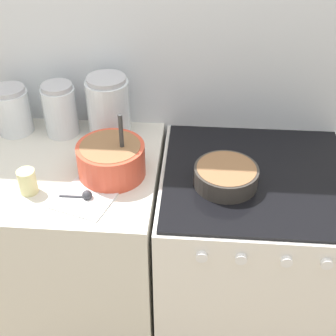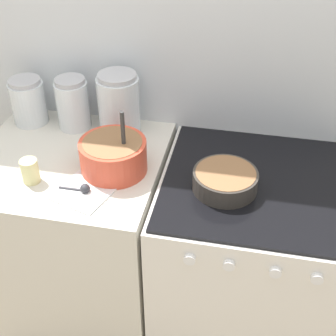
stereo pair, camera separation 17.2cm
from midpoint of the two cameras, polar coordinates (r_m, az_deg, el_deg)
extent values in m
cube|color=silver|center=(1.96, -2.99, 13.34)|extent=(4.51, 0.05, 2.40)
cube|color=silver|center=(2.17, -13.58, -9.43)|extent=(0.75, 0.70, 0.90)
cube|color=white|center=(2.09, 7.15, -10.88)|extent=(0.74, 0.70, 0.88)
cube|color=black|center=(1.79, 8.21, -1.10)|extent=(0.71, 0.67, 0.01)
cylinder|color=white|center=(1.57, 0.95, -10.89)|extent=(0.04, 0.02, 0.04)
cylinder|color=white|center=(1.57, 5.76, -11.11)|extent=(0.04, 0.02, 0.04)
cylinder|color=white|center=(1.58, 11.21, -11.25)|extent=(0.04, 0.02, 0.04)
cylinder|color=white|center=(1.61, 15.87, -11.30)|extent=(0.04, 0.02, 0.04)
cylinder|color=#D84C33|center=(1.76, -9.72, 0.85)|extent=(0.25, 0.25, 0.13)
cylinder|color=#8C603D|center=(1.74, -9.82, 1.65)|extent=(0.22, 0.22, 0.07)
cylinder|color=#333333|center=(1.71, -8.53, 2.87)|extent=(0.02, 0.02, 0.24)
cylinder|color=#38332D|center=(1.71, 4.23, -1.12)|extent=(0.24, 0.24, 0.07)
cylinder|color=#8C603D|center=(1.70, 4.24, -0.92)|extent=(0.22, 0.22, 0.06)
cylinder|color=silver|center=(2.11, -20.64, 6.35)|extent=(0.15, 0.15, 0.18)
cylinder|color=olive|center=(2.13, -20.43, 5.49)|extent=(0.13, 0.13, 0.11)
cylinder|color=#B2B2B7|center=(2.07, -21.25, 8.78)|extent=(0.13, 0.13, 0.02)
cylinder|color=silver|center=(2.03, -15.39, 6.59)|extent=(0.14, 0.14, 0.21)
cylinder|color=red|center=(2.05, -15.21, 5.59)|extent=(0.12, 0.12, 0.12)
cylinder|color=#B2B2B7|center=(1.98, -15.91, 9.42)|extent=(0.13, 0.13, 0.02)
cylinder|color=silver|center=(1.97, -9.77, 7.01)|extent=(0.18, 0.18, 0.25)
cylinder|color=white|center=(1.99, -9.62, 5.78)|extent=(0.15, 0.15, 0.15)
cylinder|color=#B2B2B7|center=(1.90, -10.18, 10.50)|extent=(0.16, 0.16, 0.02)
cylinder|color=beige|center=(1.76, -19.48, -1.68)|extent=(0.06, 0.06, 0.09)
cube|color=white|center=(1.71, -12.37, -3.23)|extent=(0.25, 0.29, 0.01)
cylinder|color=#333338|center=(1.71, -14.48, -3.55)|extent=(0.09, 0.01, 0.01)
sphere|color=#333338|center=(1.69, -12.74, -3.35)|extent=(0.04, 0.04, 0.04)
camera|label=1|loc=(0.09, -92.86, -2.12)|focal=50.00mm
camera|label=2|loc=(0.09, 87.14, 2.12)|focal=50.00mm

